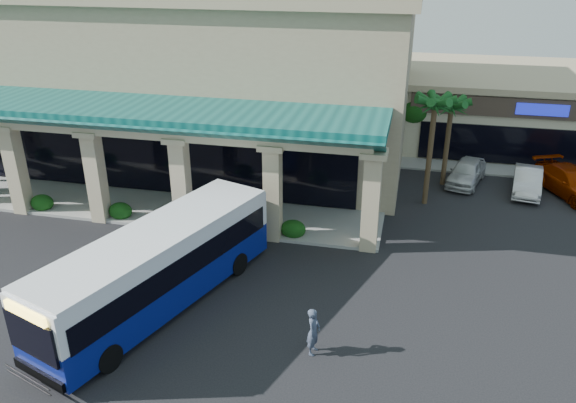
% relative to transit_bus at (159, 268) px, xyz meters
% --- Properties ---
extents(ground, '(110.00, 110.00, 0.00)m').
position_rel_transit_bus_xyz_m(ground, '(1.35, 1.00, -1.58)').
color(ground, black).
extents(main_building, '(30.80, 14.80, 11.35)m').
position_rel_transit_bus_xyz_m(main_building, '(-6.65, 17.00, 4.09)').
color(main_building, tan).
rests_on(main_building, ground).
extents(arcade, '(30.00, 6.20, 5.70)m').
position_rel_transit_bus_xyz_m(arcade, '(-6.65, 7.80, 1.27)').
color(arcade, '#0C4B48').
rests_on(arcade, ground).
extents(strip_mall, '(22.50, 12.50, 4.90)m').
position_rel_transit_bus_xyz_m(strip_mall, '(19.35, 25.00, 0.87)').
color(strip_mall, beige).
rests_on(strip_mall, ground).
extents(palm_0, '(2.40, 2.40, 6.60)m').
position_rel_transit_bus_xyz_m(palm_0, '(9.85, 12.00, 1.72)').
color(palm_0, '#144B1A').
rests_on(palm_0, ground).
extents(palm_1, '(2.40, 2.40, 5.80)m').
position_rel_transit_bus_xyz_m(palm_1, '(10.85, 15.00, 1.32)').
color(palm_1, '#144B1A').
rests_on(palm_1, ground).
extents(broadleaf_tree, '(2.60, 2.60, 4.81)m').
position_rel_transit_bus_xyz_m(broadleaf_tree, '(8.85, 20.00, 0.82)').
color(broadleaf_tree, '#0F3A0D').
rests_on(broadleaf_tree, ground).
extents(transit_bus, '(6.18, 11.58, 3.17)m').
position_rel_transit_bus_xyz_m(transit_bus, '(0.00, 0.00, 0.00)').
color(transit_bus, navy).
rests_on(transit_bus, ground).
extents(pedestrian, '(0.50, 0.69, 1.74)m').
position_rel_transit_bus_xyz_m(pedestrian, '(6.23, -1.54, -0.71)').
color(pedestrian, '#384256').
rests_on(pedestrian, ground).
extents(car_silver, '(2.78, 4.46, 1.42)m').
position_rel_transit_bus_xyz_m(car_silver, '(12.16, 15.42, -0.87)').
color(car_silver, silver).
rests_on(car_silver, ground).
extents(car_white, '(2.09, 4.35, 1.37)m').
position_rel_transit_bus_xyz_m(car_white, '(15.43, 14.83, -0.90)').
color(car_white, silver).
rests_on(car_white, ground).
extents(car_red, '(4.11, 5.71, 1.54)m').
position_rel_transit_bus_xyz_m(car_red, '(17.78, 14.89, -0.81)').
color(car_red, '#882200').
rests_on(car_red, ground).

